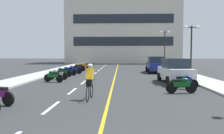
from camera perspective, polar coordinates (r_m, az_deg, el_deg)
name	(u,v)px	position (r m, az deg, el deg)	size (l,w,h in m)	color
ground_plane	(113,74)	(24.23, 0.29, -1.75)	(140.00, 140.00, 0.00)	#2D3033
curb_left	(54,71)	(28.36, -14.20, -0.98)	(2.40, 72.00, 0.12)	#A8A8A3
curb_right	(175,71)	(27.95, 15.43, -1.06)	(2.40, 72.00, 0.12)	#A8A8A3
lane_dash_1	(52,107)	(9.79, -14.74, -9.61)	(0.14, 2.20, 0.01)	silver
lane_dash_2	(72,91)	(13.60, -9.80, -5.89)	(0.14, 2.20, 0.01)	silver
lane_dash_3	(83,82)	(17.49, -7.07, -3.78)	(0.14, 2.20, 0.01)	silver
lane_dash_4	(91,77)	(21.42, -5.34, -2.45)	(0.14, 2.20, 0.01)	silver
lane_dash_5	(95,73)	(25.37, -4.16, -1.52)	(0.14, 2.20, 0.01)	silver
lane_dash_6	(99,70)	(29.34, -3.29, -0.85)	(0.14, 2.20, 0.01)	silver
lane_dash_7	(101,68)	(33.31, -2.63, -0.33)	(0.14, 2.20, 0.01)	silver
lane_dash_8	(104,67)	(37.29, -2.11, 0.07)	(0.14, 2.20, 0.01)	silver
lane_dash_9	(105,65)	(41.28, -1.69, 0.40)	(0.14, 2.20, 0.01)	silver
lane_dash_10	(107,64)	(45.26, -1.35, 0.67)	(0.14, 2.20, 0.01)	silver
lane_dash_11	(108,63)	(49.25, -1.06, 0.89)	(0.14, 2.20, 0.01)	silver
centre_line_yellow	(116,72)	(27.22, 1.03, -1.18)	(0.12, 66.00, 0.01)	gold
office_building	(123,29)	(53.09, 2.71, 9.47)	(24.69, 9.47, 15.55)	beige
street_lamp_mid	(191,39)	(21.90, 19.07, 6.68)	(1.46, 0.36, 4.55)	black
street_lamp_far	(165,41)	(35.62, 12.94, 6.33)	(1.46, 0.36, 5.40)	black
parked_car_near	(175,71)	(17.59, 15.32, -0.85)	(2.08, 4.27, 1.82)	black
parked_car_mid	(155,65)	(26.41, 10.68, 0.61)	(1.99, 4.23, 1.82)	black
motorcycle_3	(181,85)	(13.14, 16.82, -4.24)	(1.70, 0.60, 0.92)	black
motorcycle_4	(184,81)	(14.79, 17.47, -3.41)	(1.70, 0.60, 0.92)	black
motorcycle_5	(53,76)	(17.99, -14.33, -2.16)	(1.63, 0.81, 0.92)	black
motorcycle_6	(57,74)	(19.58, -13.35, -1.70)	(1.70, 0.60, 0.92)	black
motorcycle_7	(62,72)	(21.70, -12.18, -1.19)	(1.70, 0.60, 0.92)	black
motorcycle_8	(68,71)	(23.03, -10.83, -0.91)	(1.70, 0.60, 0.92)	black
motorcycle_9	(74,70)	(24.43, -9.48, -0.65)	(1.67, 0.70, 0.92)	black
motorcycle_10	(74,69)	(26.19, -9.48, -0.38)	(1.69, 0.60, 0.92)	black
motorcycle_11	(78,67)	(28.11, -8.37, -0.11)	(1.70, 0.60, 0.92)	black
motorcycle_12	(79,67)	(29.94, -8.25, 0.11)	(1.70, 0.60, 0.92)	black
motorcycle_13	(84,66)	(31.74, -6.93, 0.31)	(1.68, 0.64, 0.92)	black
cyclist_rider	(90,81)	(10.96, -5.56, -3.43)	(0.42, 1.77, 1.71)	black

